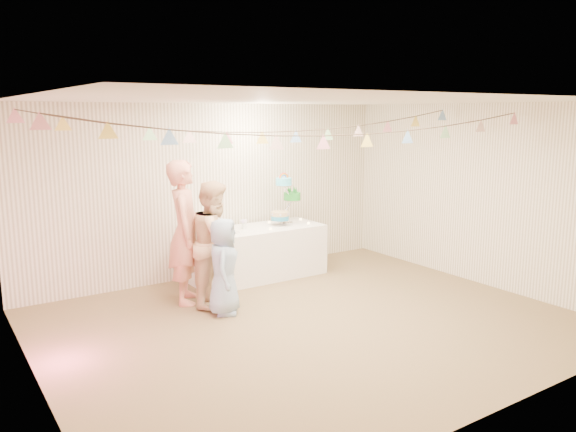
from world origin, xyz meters
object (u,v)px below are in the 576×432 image
table (257,253)px  person_adult_a (185,232)px  cake_stand (286,201)px  person_adult_b (215,243)px  person_child (224,266)px

table → person_adult_a: person_adult_a is taller
table → cake_stand: 0.92m
person_adult_a → person_adult_b: bearing=-108.4°
person_adult_b → person_child: person_adult_b is taller
cake_stand → person_child: size_ratio=0.62×
person_child → person_adult_a: bearing=48.9°
table → person_adult_b: 1.36m
person_adult_a → table: bearing=-44.2°
person_adult_b → person_child: size_ratio=1.34×
cake_stand → person_adult_a: 1.96m
table → person_child: 1.61m
table → person_adult_a: size_ratio=1.09×
cake_stand → person_adult_a: (-1.89, -0.50, -0.18)m
person_adult_a → person_adult_b: person_adult_a is taller
person_adult_a → person_child: person_adult_a is taller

